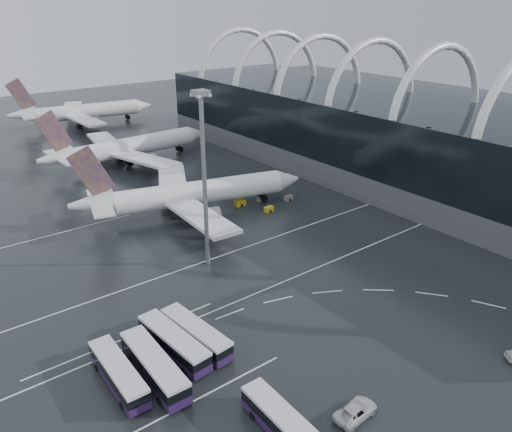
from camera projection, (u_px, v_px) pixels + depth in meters
ground at (261, 283)px, 82.90m from camera, size 420.00×420.00×0.00m
terminal at (403, 137)px, 127.36m from camera, size 42.00×160.00×34.90m
lane_marking_near at (269, 288)px, 81.45m from camera, size 120.00×0.25×0.01m
lane_marking_mid at (221, 256)px, 91.60m from camera, size 120.00×0.25×0.01m
lane_marking_far at (151, 209)px, 111.91m from camera, size 120.00×0.25×0.01m
bus_bay_line_south at (184, 406)px, 57.87m from camera, size 28.00×0.25×0.01m
bus_bay_line_north at (126, 338)px, 69.47m from camera, size 28.00×0.25×0.01m
airliner_main at (189, 194)px, 108.17m from camera, size 50.78×43.91×17.41m
airliner_gate_b at (127, 148)px, 141.12m from camera, size 51.50×46.28×17.89m
airliner_gate_c at (81, 112)px, 184.83m from camera, size 51.47×46.96×18.35m
bus_row_near_a at (118, 373)px, 60.49m from camera, size 3.21×12.60×3.09m
bus_row_near_b at (154, 366)px, 61.45m from camera, size 3.59×13.81×3.38m
bus_row_near_c at (174, 343)px, 65.79m from camera, size 4.04×13.25×3.21m
bus_row_near_d at (196, 334)px, 67.61m from camera, size 4.07×12.87×3.12m
bus_row_far_c at (285, 425)px, 53.23m from camera, size 3.15×12.43×3.05m
van_curve_a at (355, 411)px, 56.15m from camera, size 5.88×3.00×1.59m
floodlight_mast at (204, 160)px, 81.40m from camera, size 2.33×2.33×30.45m
gse_cart_belly_a at (269, 209)px, 110.44m from camera, size 2.08×1.23×1.14m
gse_cart_belly_b at (261, 199)px, 115.97m from camera, size 1.97×1.17×1.08m
gse_cart_belly_d at (288, 198)px, 116.58m from camera, size 2.08×1.23×1.13m
gse_cart_belly_e at (240, 203)px, 113.57m from camera, size 2.47×1.46×1.34m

